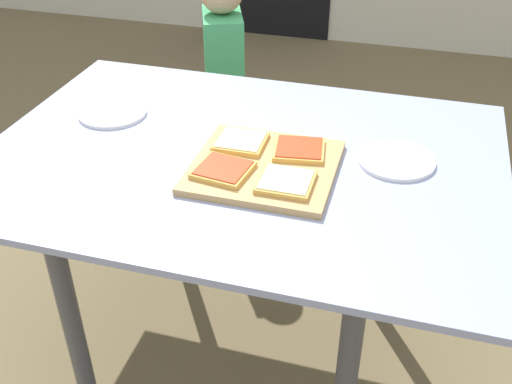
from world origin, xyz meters
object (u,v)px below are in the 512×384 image
at_px(pizza_slice_near_left, 223,170).
at_px(pizza_slice_far_right, 299,149).
at_px(cutting_board, 264,167).
at_px(pizza_slice_far_left, 241,141).
at_px(child_left, 224,81).
at_px(dining_table, 242,186).
at_px(plate_white_left, 113,113).
at_px(pizza_slice_near_right, 286,182).
at_px(plate_white_right, 396,160).

bearing_deg(pizza_slice_near_left, pizza_slice_far_right, 43.35).
relative_size(cutting_board, pizza_slice_far_left, 2.73).
bearing_deg(pizza_slice_far_left, child_left, 111.65).
height_order(cutting_board, child_left, child_left).
bearing_deg(pizza_slice_far_right, pizza_slice_far_left, -179.23).
distance_m(dining_table, child_left, 0.87).
xyz_separation_m(pizza_slice_far_left, child_left, (-0.31, 0.79, -0.21)).
distance_m(dining_table, pizza_slice_near_left, 0.17).
relative_size(plate_white_left, child_left, 0.20).
height_order(cutting_board, plate_white_left, cutting_board).
height_order(pizza_slice_far_left, pizza_slice_near_left, same).
bearing_deg(pizza_slice_far_right, pizza_slice_near_right, -88.80).
height_order(dining_table, pizza_slice_near_left, pizza_slice_near_left).
distance_m(dining_table, pizza_slice_far_right, 0.19).
xyz_separation_m(cutting_board, child_left, (-0.39, 0.86, -0.19)).
bearing_deg(plate_white_left, cutting_board, -18.95).
relative_size(cutting_board, plate_white_right, 1.78).
distance_m(pizza_slice_near_left, plate_white_left, 0.46).
height_order(pizza_slice_far_right, plate_white_left, pizza_slice_far_right).
bearing_deg(cutting_board, pizza_slice_near_left, -142.43).
height_order(pizza_slice_near_right, pizza_slice_far_right, same).
relative_size(pizza_slice_far_right, plate_white_right, 0.73).
bearing_deg(plate_white_left, dining_table, -14.86).
height_order(pizza_slice_near_right, pizza_slice_far_left, same).
distance_m(pizza_slice_far_right, plate_white_left, 0.56).
bearing_deg(child_left, pizza_slice_near_left, -71.33).
bearing_deg(pizza_slice_near_right, plate_white_left, 156.70).
height_order(plate_white_left, plate_white_right, same).
distance_m(plate_white_right, child_left, 1.03).
bearing_deg(cutting_board, pizza_slice_far_left, 137.24).
distance_m(cutting_board, child_left, 0.97).
height_order(pizza_slice_far_right, child_left, child_left).
distance_m(pizza_slice_far_right, child_left, 0.94).
distance_m(pizza_slice_near_right, plate_white_left, 0.60).
height_order(pizza_slice_far_right, plate_white_right, pizza_slice_far_right).
relative_size(plate_white_left, plate_white_right, 1.00).
bearing_deg(child_left, pizza_slice_far_left, -68.35).
xyz_separation_m(dining_table, pizza_slice_far_right, (0.14, 0.02, 0.12)).
height_order(dining_table, plate_white_right, plate_white_right).
xyz_separation_m(pizza_slice_far_right, pizza_slice_near_left, (-0.15, -0.14, 0.00)).
height_order(pizza_slice_near_right, plate_white_right, pizza_slice_near_right).
bearing_deg(pizza_slice_far_left, pizza_slice_near_right, -44.25).
relative_size(cutting_board, pizza_slice_near_left, 2.47).
distance_m(dining_table, plate_white_left, 0.43).
bearing_deg(plate_white_right, pizza_slice_near_left, -153.83).
xyz_separation_m(pizza_slice_far_left, plate_white_right, (0.38, 0.05, -0.02)).
relative_size(pizza_slice_far_left, plate_white_left, 0.65).
height_order(pizza_slice_far_right, pizza_slice_near_left, same).
relative_size(pizza_slice_near_left, child_left, 0.14).
distance_m(cutting_board, pizza_slice_near_right, 0.10).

